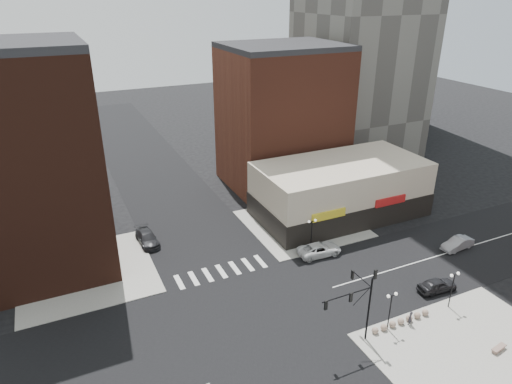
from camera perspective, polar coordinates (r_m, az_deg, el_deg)
ground at (r=48.50m, az=-0.65°, el=-14.79°), size 240.00×240.00×0.00m
road_ew at (r=48.49m, az=-0.65°, el=-14.79°), size 200.00×14.00×0.02m
road_ns at (r=48.49m, az=-0.65°, el=-14.78°), size 14.00×200.00×0.02m
sidewalk_nw at (r=57.62m, az=-20.38°, el=-9.45°), size 15.00×15.00×0.12m
sidewalk_ne at (r=64.92m, az=5.76°, el=-3.93°), size 15.00×15.00×0.12m
sidewalk_se at (r=48.27m, az=25.63°, el=-17.80°), size 18.00×14.00×0.12m
building_nw at (r=56.01m, az=-27.19°, el=2.66°), size 16.00×15.00×25.00m
building_ne_midrise at (r=75.18m, az=3.28°, el=9.08°), size 18.00×15.00×22.00m
building_ne_row at (r=67.15m, az=10.45°, el=-0.16°), size 24.20×12.20×8.00m
traffic_signal at (r=43.27m, az=12.77°, el=-12.70°), size 5.59×3.09×7.77m
street_lamp_se_a at (r=46.22m, az=16.54°, el=-13.07°), size 1.22×0.32×4.16m
street_lamp_se_b at (r=51.21m, az=23.46°, el=-10.20°), size 1.22×0.32×4.16m
street_lamp_ne at (r=57.37m, az=7.00°, el=-4.34°), size 1.22×0.32×4.16m
bollard_row at (r=48.87m, az=17.66°, el=-15.14°), size 6.95×0.65×0.65m
white_suv at (r=57.68m, az=7.92°, el=-7.12°), size 5.71×2.89×1.55m
dark_sedan_east at (r=54.64m, az=21.69°, el=-10.77°), size 4.59×2.15×1.52m
silver_sedan at (r=63.76m, az=23.89°, el=-5.92°), size 4.71×1.95×1.51m
dark_sedan_north at (r=61.21m, az=-13.45°, el=-5.61°), size 2.56×5.56×1.57m
pedestrian at (r=48.82m, az=18.70°, el=-14.69°), size 0.65×0.54×1.53m
stone_bench at (r=49.39m, az=28.07°, el=-16.88°), size 1.78×0.80×0.40m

